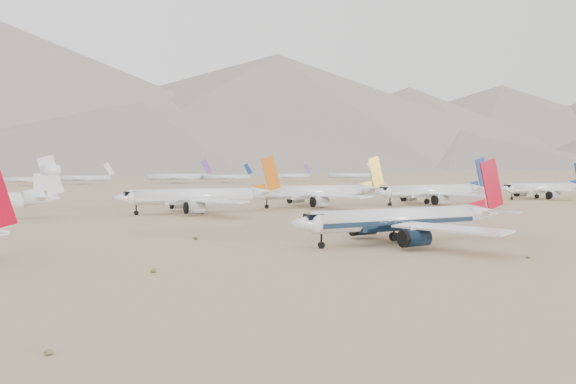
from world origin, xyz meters
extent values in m
plane|color=#82684C|center=(0.00, 0.00, 0.00)|extent=(7000.00, 7000.00, 0.00)
cylinder|color=white|center=(1.89, -5.67, 4.50)|extent=(33.10, 3.91, 3.91)
cube|color=black|center=(1.89, -5.67, 4.01)|extent=(32.44, 3.97, 0.88)
sphere|color=white|center=(-14.66, -5.67, 4.50)|extent=(3.91, 3.91, 3.91)
cube|color=black|center=(-15.25, -5.67, 5.58)|extent=(2.74, 2.54, 0.98)
cone|color=white|center=(22.34, -5.67, 4.79)|extent=(8.27, 3.91, 3.91)
cube|color=white|center=(4.44, -17.28, 3.81)|extent=(12.78, 20.14, 0.61)
cube|color=white|center=(23.95, -9.48, 5.28)|extent=(5.25, 6.87, 0.23)
cylinder|color=black|center=(0.05, -13.81, 2.05)|extent=(4.60, 2.82, 2.82)
cube|color=white|center=(4.44, 5.94, 3.81)|extent=(12.78, 20.14, 0.61)
cube|color=white|center=(23.95, -1.87, 5.28)|extent=(5.25, 6.87, 0.23)
cylinder|color=black|center=(0.05, 2.46, 2.05)|extent=(4.60, 2.82, 2.82)
cube|color=#AC0319|center=(24.64, -5.67, 10.50)|extent=(6.27, 0.31, 10.34)
cylinder|color=black|center=(-13.68, -5.67, 0.59)|extent=(1.17, 0.49, 1.17)
cylinder|color=black|center=(3.27, -8.41, 0.82)|extent=(1.64, 0.98, 1.64)
cylinder|color=black|center=(3.27, -2.93, 0.82)|extent=(1.64, 0.98, 1.64)
cylinder|color=white|center=(68.27, 68.11, 4.90)|extent=(35.12, 4.26, 4.26)
cube|color=silver|center=(68.27, 68.11, 4.36)|extent=(34.42, 4.32, 0.96)
sphere|color=white|center=(50.71, 68.11, 4.90)|extent=(4.26, 4.26, 4.26)
cube|color=black|center=(50.07, 68.11, 6.07)|extent=(2.98, 2.77, 1.06)
cone|color=white|center=(89.98, 68.11, 5.22)|extent=(8.78, 4.26, 4.26)
cube|color=white|center=(70.98, 55.74, 4.15)|extent=(13.56, 21.38, 0.66)
cube|color=white|center=(91.69, 64.06, 5.75)|extent=(5.58, 7.29, 0.26)
cylinder|color=silver|center=(66.32, 59.42, 2.23)|extent=(4.88, 3.07, 3.07)
cube|color=white|center=(70.98, 80.48, 4.15)|extent=(13.56, 21.38, 0.66)
cube|color=white|center=(91.69, 72.16, 5.75)|extent=(5.58, 7.29, 0.26)
cylinder|color=silver|center=(66.32, 76.79, 2.23)|extent=(4.88, 3.07, 3.07)
cube|color=navy|center=(92.42, 68.11, 11.30)|extent=(6.66, 0.34, 10.97)
cylinder|color=black|center=(51.77, 68.11, 0.64)|extent=(1.28, 0.53, 1.28)
cylinder|color=black|center=(69.74, 65.13, 0.89)|extent=(1.79, 1.06, 1.79)
cylinder|color=black|center=(69.74, 71.09, 0.89)|extent=(1.79, 1.06, 1.79)
cylinder|color=white|center=(26.54, 75.92, 5.01)|extent=(35.87, 4.36, 4.36)
cube|color=silver|center=(26.54, 75.92, 4.47)|extent=(35.15, 4.42, 0.98)
sphere|color=white|center=(8.60, 75.92, 5.01)|extent=(4.36, 4.36, 4.36)
cube|color=black|center=(7.95, 75.92, 6.21)|extent=(3.05, 2.83, 1.09)
cone|color=white|center=(48.71, 75.92, 5.34)|extent=(8.97, 4.36, 4.36)
cube|color=white|center=(29.31, 63.28, 4.25)|extent=(13.85, 21.83, 0.67)
cube|color=white|center=(50.45, 71.78, 5.89)|extent=(5.69, 7.45, 0.26)
cylinder|color=silver|center=(24.54, 67.05, 2.28)|extent=(4.98, 3.14, 3.14)
cube|color=white|center=(29.31, 88.56, 4.25)|extent=(13.85, 21.83, 0.67)
cube|color=white|center=(50.45, 80.06, 5.89)|extent=(5.69, 7.45, 0.26)
cylinder|color=silver|center=(24.54, 84.80, 2.28)|extent=(4.98, 3.14, 3.14)
cube|color=gold|center=(51.20, 75.92, 11.55)|extent=(6.80, 0.35, 11.20)
cylinder|color=black|center=(9.69, 75.92, 0.65)|extent=(1.31, 0.54, 1.31)
cylinder|color=black|center=(28.03, 72.87, 0.92)|extent=(1.83, 1.09, 1.83)
cylinder|color=black|center=(28.03, 78.97, 0.92)|extent=(1.83, 1.09, 1.83)
cylinder|color=white|center=(-15.67, 70.06, 4.99)|extent=(35.47, 4.34, 4.34)
cube|color=silver|center=(-15.67, 70.06, 4.44)|extent=(34.76, 4.40, 0.98)
sphere|color=white|center=(-33.40, 70.06, 4.99)|extent=(4.34, 4.34, 4.34)
cube|color=black|center=(-34.05, 70.06, 6.18)|extent=(3.03, 2.82, 1.08)
cone|color=white|center=(6.26, 70.06, 5.31)|extent=(8.87, 4.34, 4.34)
cube|color=white|center=(-12.93, 57.54, 4.23)|extent=(13.70, 21.59, 0.67)
cube|color=white|center=(7.98, 65.96, 5.85)|extent=(5.63, 7.36, 0.26)
cylinder|color=silver|center=(-17.64, 61.27, 2.27)|extent=(4.93, 3.12, 3.12)
cube|color=white|center=(-12.93, 82.57, 4.23)|extent=(13.70, 21.59, 0.67)
cube|color=white|center=(7.98, 74.16, 5.85)|extent=(5.63, 7.36, 0.26)
cylinder|color=silver|center=(-17.64, 78.85, 2.27)|extent=(4.93, 3.12, 3.12)
cube|color=#C75605|center=(8.72, 70.06, 11.46)|extent=(6.72, 0.35, 11.08)
cylinder|color=black|center=(-32.32, 70.06, 0.65)|extent=(1.30, 0.54, 1.30)
cylinder|color=black|center=(-14.19, 67.02, 0.91)|extent=(1.82, 1.08, 1.82)
cylinder|color=black|center=(-14.19, 73.09, 0.91)|extent=(1.82, 1.08, 1.82)
cone|color=white|center=(-56.69, 72.32, 5.21)|extent=(8.88, 4.25, 4.25)
cube|color=white|center=(-54.96, 68.23, 5.74)|extent=(5.64, 7.37, 0.26)
cube|color=white|center=(-54.96, 76.41, 5.74)|extent=(5.64, 7.37, 0.26)
cube|color=white|center=(-54.22, 72.32, 11.35)|extent=(6.73, 0.34, 11.09)
cylinder|color=white|center=(-53.97, 72.32, 12.72)|extent=(4.44, 2.76, 2.76)
cylinder|color=white|center=(129.03, 74.01, 4.55)|extent=(32.75, 3.96, 3.96)
cube|color=silver|center=(129.03, 74.01, 4.05)|extent=(32.10, 4.01, 0.89)
sphere|color=white|center=(112.65, 74.01, 4.55)|extent=(3.96, 3.96, 3.96)
cube|color=black|center=(112.06, 74.01, 5.64)|extent=(2.77, 2.57, 0.99)
cone|color=white|center=(149.27, 74.01, 4.85)|extent=(8.19, 3.96, 3.96)
cube|color=white|center=(131.56, 62.48, 3.86)|extent=(12.65, 19.93, 0.61)
cylinder|color=silver|center=(127.21, 65.92, 2.07)|extent=(4.55, 2.85, 2.85)
cube|color=white|center=(131.56, 85.54, 3.86)|extent=(12.65, 19.93, 0.61)
cube|color=white|center=(150.86, 77.79, 5.34)|extent=(5.20, 6.80, 0.24)
cylinder|color=silver|center=(127.21, 82.10, 2.07)|extent=(4.55, 2.85, 2.85)
cylinder|color=black|center=(113.64, 74.01, 0.59)|extent=(1.19, 0.49, 1.19)
cylinder|color=black|center=(130.39, 71.24, 0.83)|extent=(1.66, 0.99, 1.66)
cylinder|color=black|center=(130.39, 76.78, 0.83)|extent=(1.66, 0.99, 1.66)
cylinder|color=silver|center=(-62.50, 302.08, 3.96)|extent=(31.48, 3.11, 3.11)
cube|color=#6A378D|center=(-47.69, 302.08, 9.21)|extent=(6.27, 0.31, 7.90)
cube|color=silver|center=(-62.50, 293.94, 3.49)|extent=(8.29, 14.49, 0.31)
cube|color=silver|center=(-62.50, 310.23, 3.49)|extent=(8.29, 14.49, 0.31)
cylinder|color=silver|center=(-27.56, 315.70, 4.23)|extent=(36.99, 3.66, 3.66)
cube|color=white|center=(-10.15, 315.70, 10.41)|extent=(7.37, 0.37, 9.28)
cube|color=silver|center=(-27.56, 306.13, 3.68)|extent=(9.74, 17.03, 0.37)
cube|color=silver|center=(-27.56, 325.27, 3.68)|extent=(9.74, 17.03, 0.37)
cylinder|color=silver|center=(36.57, 308.70, 4.60)|extent=(44.61, 4.41, 4.41)
cube|color=#6A378D|center=(57.57, 308.70, 12.06)|extent=(8.89, 0.44, 11.19)
cube|color=silver|center=(36.57, 297.15, 3.94)|extent=(11.75, 20.54, 0.44)
cube|color=silver|center=(36.57, 320.25, 3.94)|extent=(11.75, 20.54, 0.44)
cylinder|color=silver|center=(72.02, 304.95, 4.15)|extent=(35.45, 3.50, 3.50)
cube|color=navy|center=(88.70, 304.95, 10.07)|extent=(7.06, 0.35, 8.89)
cube|color=silver|center=(72.02, 295.78, 3.63)|extent=(9.34, 16.32, 0.35)
cube|color=silver|center=(72.02, 314.13, 3.63)|extent=(9.34, 16.32, 0.35)
cylinder|color=silver|center=(127.20, 315.18, 4.13)|extent=(34.96, 3.46, 3.46)
cube|color=#6A378D|center=(143.65, 315.18, 9.97)|extent=(6.96, 0.35, 8.77)
cube|color=silver|center=(127.20, 306.13, 3.61)|extent=(9.21, 16.10, 0.35)
cube|color=silver|center=(127.20, 324.23, 3.61)|extent=(9.21, 16.10, 0.35)
cylinder|color=silver|center=(175.55, 300.45, 4.37)|extent=(39.87, 3.94, 3.94)
cube|color=white|center=(194.31, 300.45, 11.03)|extent=(7.94, 0.39, 10.00)
cube|color=silver|center=(175.55, 290.13, 3.78)|extent=(10.50, 18.35, 0.39)
cube|color=silver|center=(175.55, 310.77, 3.78)|extent=(10.50, 18.35, 0.39)
cone|color=slate|center=(200.00, 1480.00, 120.00)|extent=(1824.00, 1824.00, 240.00)
cone|color=slate|center=(700.00, 1660.00, 190.00)|extent=(2356.00, 2356.00, 380.00)
cone|color=slate|center=(1200.00, 1600.00, 145.00)|extent=(1682.00, 1682.00, 290.00)
cone|color=slate|center=(1800.00, 1750.00, 175.00)|extent=(2380.00, 2380.00, 350.00)
cone|color=slate|center=(150.00, 1100.00, 70.00)|extent=(1260.00, 1260.00, 140.00)
cone|color=slate|center=(1000.00, 1100.00, 50.00)|extent=(900.00, 900.00, 100.00)
ellipsoid|color=brown|center=(-57.80, -44.20, 0.21)|extent=(0.70, 0.70, 0.39)
ellipsoid|color=brown|center=(-44.10, -14.90, 0.25)|extent=(0.84, 0.84, 0.46)
ellipsoid|color=brown|center=(-30.40, 14.40, 0.29)|extent=(0.98, 0.98, 0.54)
ellipsoid|color=brown|center=(10.70, -27.70, 0.21)|extent=(0.70, 0.70, 0.39)
ellipsoid|color=brown|center=(24.40, 1.60, 0.25)|extent=(0.84, 0.84, 0.46)
ellipsoid|color=brown|center=(38.10, 30.90, 0.29)|extent=(0.98, 0.98, 0.54)
camera|label=1|loc=(-58.62, -90.36, 14.75)|focal=35.00mm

